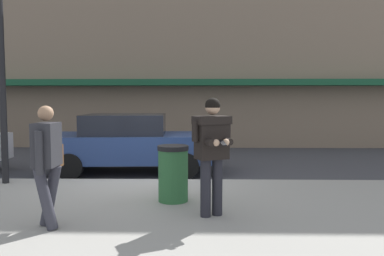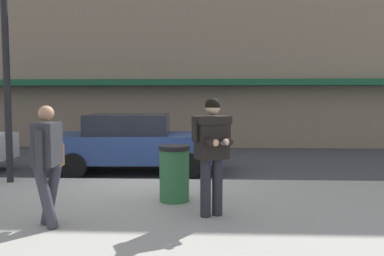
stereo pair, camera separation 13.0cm
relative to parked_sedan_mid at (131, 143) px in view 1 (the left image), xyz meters
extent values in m
plane|color=#3D3D42|center=(0.50, -1.28, -0.79)|extent=(80.00, 80.00, 0.00)
cube|color=#99968E|center=(1.50, -4.13, -0.72)|extent=(32.00, 5.30, 0.14)
cube|color=silver|center=(1.50, -1.23, -0.79)|extent=(28.00, 0.12, 0.01)
cube|color=#84705B|center=(1.50, 7.22, 5.31)|extent=(28.00, 4.00, 12.21)
cube|color=#195133|center=(1.50, 4.87, 1.81)|extent=(26.60, 0.70, 0.24)
cube|color=navy|center=(0.04, 0.00, -0.12)|extent=(4.59, 2.07, 0.70)
cube|color=black|center=(-0.14, -0.01, 0.49)|extent=(2.16, 1.75, 0.52)
cylinder|color=black|center=(1.39, 0.93, -0.47)|extent=(0.65, 0.25, 0.64)
cylinder|color=black|center=(1.48, -0.77, -0.47)|extent=(0.65, 0.25, 0.64)
cylinder|color=black|center=(-1.40, 0.78, -0.47)|extent=(0.65, 0.25, 0.64)
cylinder|color=black|center=(-1.31, -0.93, -0.47)|extent=(0.65, 0.25, 0.64)
cylinder|color=#23232B|center=(2.09, -4.08, -0.21)|extent=(0.16, 0.16, 0.88)
cylinder|color=#23232B|center=(1.91, -4.17, -0.21)|extent=(0.16, 0.16, 0.88)
cube|color=black|center=(2.00, -4.13, 0.55)|extent=(0.54, 0.47, 0.64)
cube|color=black|center=(2.00, -4.13, 0.82)|extent=(0.62, 0.53, 0.12)
cylinder|color=black|center=(2.24, -4.01, 0.66)|extent=(0.11, 0.11, 0.30)
cylinder|color=black|center=(2.20, -4.21, 0.51)|extent=(0.22, 0.31, 0.10)
sphere|color=tan|center=(2.20, -4.36, 0.51)|extent=(0.10, 0.10, 0.10)
cylinder|color=black|center=(1.75, -4.24, 0.66)|extent=(0.11, 0.11, 0.30)
cylinder|color=black|center=(1.93, -4.34, 0.51)|extent=(0.22, 0.31, 0.10)
sphere|color=tan|center=(2.05, -4.43, 0.51)|extent=(0.10, 0.10, 0.10)
cube|color=black|center=(2.14, -4.43, 0.51)|extent=(0.13, 0.16, 0.07)
sphere|color=tan|center=(2.01, -4.15, 1.01)|extent=(0.22, 0.22, 0.22)
sphere|color=black|center=(2.01, -4.15, 1.04)|extent=(0.23, 0.23, 0.23)
cylinder|color=#33333D|center=(-0.29, -4.79, -0.22)|extent=(0.33, 0.15, 0.87)
cylinder|color=#33333D|center=(-0.29, -4.61, -0.22)|extent=(0.33, 0.15, 0.87)
cube|color=#2D2D33|center=(-0.29, -4.70, 0.51)|extent=(0.28, 0.42, 0.60)
cylinder|color=#2D2D33|center=(-0.28, -4.95, 0.43)|extent=(0.10, 0.10, 0.58)
cylinder|color=#2D2D33|center=(-0.29, -4.45, 0.43)|extent=(0.10, 0.10, 0.58)
sphere|color=tan|center=(-0.29, -4.70, 0.94)|extent=(0.21, 0.21, 0.21)
cube|color=brown|center=(-0.27, -4.40, 0.31)|extent=(0.12, 0.24, 0.32)
cylinder|color=black|center=(-2.34, -1.93, 1.65)|extent=(0.14, 0.14, 4.60)
cylinder|color=#2D6638|center=(1.35, -3.29, -0.20)|extent=(0.52, 0.52, 0.90)
cylinder|color=black|center=(1.35, -3.29, 0.29)|extent=(0.55, 0.55, 0.08)
camera|label=1|loc=(1.81, -9.75, 1.11)|focal=35.00mm
camera|label=2|loc=(1.94, -9.75, 1.11)|focal=35.00mm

